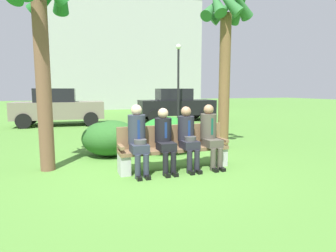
# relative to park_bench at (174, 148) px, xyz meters

# --- Properties ---
(ground_plane) EXTENTS (80.00, 80.00, 0.00)m
(ground_plane) POSITION_rel_park_bench_xyz_m (-0.29, 0.08, -0.44)
(ground_plane) COLOR #4F8534
(park_bench) EXTENTS (2.30, 0.44, 0.90)m
(park_bench) POSITION_rel_park_bench_xyz_m (0.00, 0.00, 0.00)
(park_bench) COLOR brown
(park_bench) RESTS_ON ground
(seated_man_leftmost) EXTENTS (0.34, 0.72, 1.35)m
(seated_man_leftmost) POSITION_rel_park_bench_xyz_m (-0.78, -0.13, 0.31)
(seated_man_leftmost) COLOR #2D3342
(seated_man_leftmost) RESTS_ON ground
(seated_man_centerleft) EXTENTS (0.34, 0.72, 1.27)m
(seated_man_centerleft) POSITION_rel_park_bench_xyz_m (-0.24, -0.13, 0.27)
(seated_man_centerleft) COLOR black
(seated_man_centerleft) RESTS_ON ground
(seated_man_centerright) EXTENTS (0.34, 0.72, 1.29)m
(seated_man_centerright) POSITION_rel_park_bench_xyz_m (0.26, -0.14, 0.28)
(seated_man_centerright) COLOR #23232D
(seated_man_centerright) RESTS_ON ground
(seated_man_rightmost) EXTENTS (0.34, 0.72, 1.32)m
(seated_man_rightmost) POSITION_rel_park_bench_xyz_m (0.78, -0.13, 0.30)
(seated_man_rightmost) COLOR #4C473D
(seated_man_rightmost) RESTS_ON ground
(palm_tree_tall) EXTENTS (1.41, 1.43, 4.40)m
(palm_tree_tall) POSITION_rel_park_bench_xyz_m (1.98, 1.35, 2.72)
(palm_tree_tall) COLOR brown
(palm_tree_tall) RESTS_ON ground
(palm_tree_short) EXTENTS (1.55, 1.56, 4.27)m
(palm_tree_short) POSITION_rel_park_bench_xyz_m (-2.45, 0.74, 2.56)
(palm_tree_short) COLOR brown
(palm_tree_short) RESTS_ON ground
(shrub_near_bench) EXTENTS (1.40, 1.29, 0.88)m
(shrub_near_bench) POSITION_rel_park_bench_xyz_m (-1.05, 1.62, 0.00)
(shrub_near_bench) COLOR #275B22
(shrub_near_bench) RESTS_ON ground
(shrub_mid_lawn) EXTENTS (1.48, 1.36, 0.93)m
(shrub_mid_lawn) POSITION_rel_park_bench_xyz_m (0.40, 1.53, 0.03)
(shrub_mid_lawn) COLOR #237525
(shrub_mid_lawn) RESTS_ON ground
(parked_car_near) EXTENTS (3.99, 1.91, 1.68)m
(parked_car_near) POSITION_rel_park_bench_xyz_m (-2.42, 8.39, 0.40)
(parked_car_near) COLOR slate
(parked_car_near) RESTS_ON ground
(parked_car_far) EXTENTS (4.01, 1.95, 1.68)m
(parked_car_far) POSITION_rel_park_bench_xyz_m (3.35, 8.46, 0.40)
(parked_car_far) COLOR black
(parked_car_far) RESTS_ON ground
(street_lamp) EXTENTS (0.24, 0.24, 3.72)m
(street_lamp) POSITION_rel_park_bench_xyz_m (2.92, 7.05, 1.83)
(street_lamp) COLOR black
(street_lamp) RESTS_ON ground
(building_backdrop) EXTENTS (14.21, 6.35, 10.08)m
(building_backdrop) POSITION_rel_park_bench_xyz_m (2.61, 20.73, 4.63)
(building_backdrop) COLOR #A8ADA8
(building_backdrop) RESTS_ON ground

